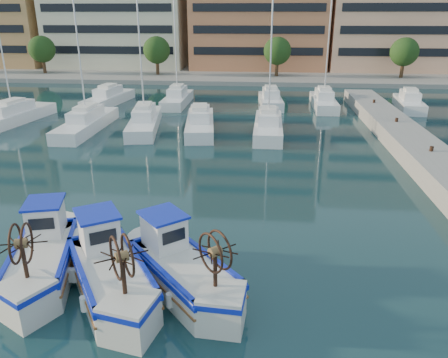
% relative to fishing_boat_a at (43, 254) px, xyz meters
% --- Properties ---
extents(ground, '(300.00, 300.00, 0.00)m').
position_rel_fishing_boat_a_xyz_m(ground, '(5.37, -0.19, -0.87)').
color(ground, '#1A3D44').
rests_on(ground, ground).
extents(waterfront, '(180.00, 40.00, 25.60)m').
position_rel_fishing_boat_a_xyz_m(waterfront, '(14.60, 64.85, 10.23)').
color(waterfront, gray).
rests_on(waterfront, ground).
extents(yacht_marina, '(40.46, 21.09, 11.50)m').
position_rel_fishing_boat_a_xyz_m(yacht_marina, '(1.29, 27.12, -0.35)').
color(yacht_marina, white).
rests_on(yacht_marina, ground).
extents(fishing_boat_a, '(3.30, 5.22, 3.16)m').
position_rel_fishing_boat_a_xyz_m(fishing_boat_a, '(0.00, 0.00, 0.00)').
color(fishing_boat_a, silver).
rests_on(fishing_boat_a, ground).
extents(fishing_boat_b, '(4.46, 5.31, 3.24)m').
position_rel_fishing_boat_a_xyz_m(fishing_boat_b, '(2.79, -0.79, 0.02)').
color(fishing_boat_b, silver).
rests_on(fishing_boat_b, ground).
extents(fishing_boat_c, '(4.68, 4.95, 3.13)m').
position_rel_fishing_boat_a_xyz_m(fishing_boat_c, '(5.23, -0.33, -0.01)').
color(fishing_boat_c, silver).
rests_on(fishing_boat_c, ground).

